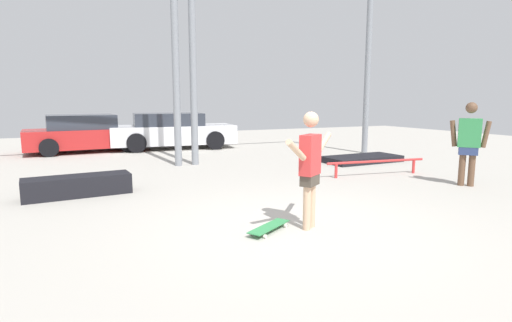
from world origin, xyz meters
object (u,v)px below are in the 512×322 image
Objects in this scene: grind_box at (78,186)px; parked_car_red at (86,134)px; parked_car_white at (172,131)px; bystander at (469,141)px; grind_rail at (376,163)px; skateboarder at (310,164)px; manual_pad at (362,159)px; skateboard at (269,227)px.

parked_car_red is at bearing 87.01° from grind_box.
parked_car_white is 10.39m from bystander.
parked_car_red is (-6.33, 8.04, 0.34)m from grind_rail.
skateboarder is 6.81m from manual_pad.
parked_car_white reaches higher than parked_car_red.
parked_car_white is (-4.39, 5.85, 0.58)m from manual_pad.
skateboarder is at bearing -142.75° from grind_rail.
parked_car_white is at bearing 53.93° from skateboarder.
grind_box is 6.76m from grind_rail.
skateboarder is 10.57m from parked_car_white.
grind_box is at bearing -171.77° from manual_pad.
skateboard is at bearing -55.08° from grind_box.
parked_car_red is 2.33× the size of bystander.
skateboarder is 0.63× the size of grind_rail.
parked_car_white reaches higher than grind_box.
skateboard is at bearing -139.73° from manual_pad.
parked_car_white is 2.64× the size of bystander.
bystander reaches higher than grind_box.
skateboarder is 0.93× the size of bystander.
grind_rail is 10.24m from parked_car_red.
bystander is at bearing -20.70° from skateboarder.
grind_box is (-2.42, 3.46, 0.13)m from skateboard.
bystander reaches higher than grind_rail.
bystander is (5.25, 0.95, 0.92)m from skateboard.
parked_car_white is at bearing 126.88° from manual_pad.
grind_rail is 0.56× the size of parked_car_white.
grind_rail reaches higher than skateboard.
grind_rail is (3.71, 2.82, -0.64)m from skateboarder.
parked_car_white is (-3.26, 7.74, 0.36)m from grind_rail.
skateboarder is 0.72× the size of manual_pad.
bystander is at bearing -61.58° from grind_rail.
grind_box is 0.73× the size of grind_rail.
manual_pad is 0.49× the size of parked_car_white.
manual_pad is 0.56× the size of parked_car_red.
bystander is at bearing -92.82° from manual_pad.
grind_box is at bearing 93.18° from skateboard.
parked_car_white is at bearing 63.66° from grind_box.
skateboard is 7.11m from manual_pad.
grind_box is at bearing -110.86° from parked_car_white.
skateboarder is 0.40× the size of parked_car_red.
grind_box is 0.83× the size of manual_pad.
skateboard is 4.23m from grind_box.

